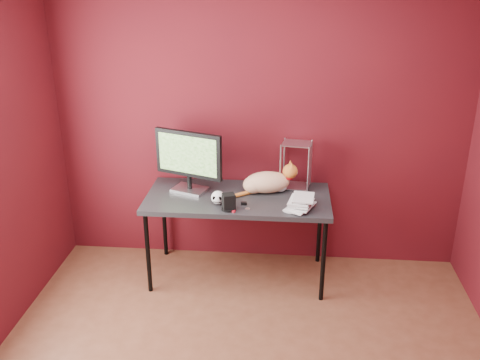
# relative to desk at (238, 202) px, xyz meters

# --- Properties ---
(room) EXTENTS (3.52, 3.52, 2.61)m
(room) POSITION_rel_desk_xyz_m (0.15, -1.37, 0.75)
(room) COLOR brown
(room) RESTS_ON ground
(desk) EXTENTS (1.50, 0.70, 0.75)m
(desk) POSITION_rel_desk_xyz_m (0.00, 0.00, 0.00)
(desk) COLOR black
(desk) RESTS_ON ground
(monitor) EXTENTS (0.57, 0.27, 0.52)m
(monitor) POSITION_rel_desk_xyz_m (-0.41, 0.08, 0.34)
(monitor) COLOR #B8B8BD
(monitor) RESTS_ON desk
(cat) EXTENTS (0.54, 0.30, 0.26)m
(cat) POSITION_rel_desk_xyz_m (0.24, 0.11, 0.14)
(cat) COLOR orange
(cat) RESTS_ON desk
(skull_mug) EXTENTS (0.11, 0.11, 0.11)m
(skull_mug) POSITION_rel_desk_xyz_m (-0.14, -0.16, 0.11)
(skull_mug) COLOR silver
(skull_mug) RESTS_ON desk
(speaker) EXTENTS (0.12, 0.11, 0.13)m
(speaker) POSITION_rel_desk_xyz_m (-0.05, -0.26, 0.11)
(speaker) COLOR black
(speaker) RESTS_ON desk
(book_stack) EXTENTS (0.25, 0.27, 1.09)m
(book_stack) POSITION_rel_desk_xyz_m (0.43, -0.16, 0.60)
(book_stack) COLOR beige
(book_stack) RESTS_ON desk
(wire_rack) EXTENTS (0.26, 0.22, 0.40)m
(wire_rack) POSITION_rel_desk_xyz_m (0.47, 0.24, 0.25)
(wire_rack) COLOR #B8B8BD
(wire_rack) RESTS_ON desk
(pocket_knife) EXTENTS (0.08, 0.05, 0.02)m
(pocket_knife) POSITION_rel_desk_xyz_m (-0.03, -0.29, 0.06)
(pocket_knife) COLOR #A30C1A
(pocket_knife) RESTS_ON desk
(black_gadget) EXTENTS (0.05, 0.03, 0.02)m
(black_gadget) POSITION_rel_desk_xyz_m (0.06, -0.16, 0.06)
(black_gadget) COLOR black
(black_gadget) RESTS_ON desk
(washer) EXTENTS (0.04, 0.04, 0.00)m
(washer) POSITION_rel_desk_xyz_m (0.10, -0.23, 0.05)
(washer) COLOR #B8B8BD
(washer) RESTS_ON desk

